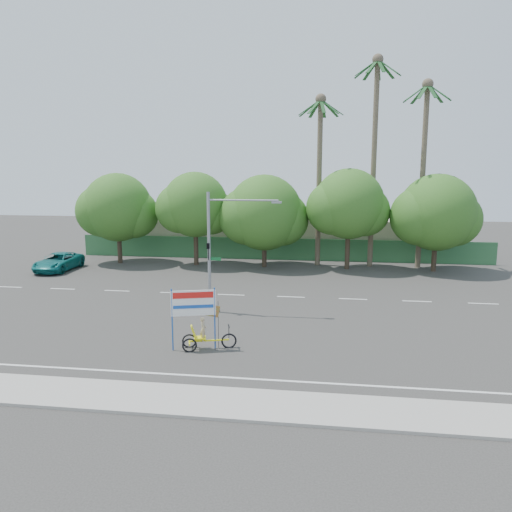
# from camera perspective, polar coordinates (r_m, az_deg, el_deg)

# --- Properties ---
(ground) EXTENTS (120.00, 120.00, 0.00)m
(ground) POSITION_cam_1_polar(r_m,az_deg,el_deg) (25.49, -1.81, -9.04)
(ground) COLOR #33302D
(ground) RESTS_ON ground
(sidewalk_near) EXTENTS (50.00, 2.40, 0.12)m
(sidewalk_near) POSITION_cam_1_polar(r_m,az_deg,el_deg) (18.68, -5.87, -16.24)
(sidewalk_near) COLOR gray
(sidewalk_near) RESTS_ON ground
(fence) EXTENTS (38.00, 0.08, 2.00)m
(fence) POSITION_cam_1_polar(r_m,az_deg,el_deg) (46.03, 2.72, 0.80)
(fence) COLOR #336B3D
(fence) RESTS_ON ground
(building_left) EXTENTS (12.00, 8.00, 4.00)m
(building_left) POSITION_cam_1_polar(r_m,az_deg,el_deg) (52.11, -7.83, 2.90)
(building_left) COLOR #C1B499
(building_left) RESTS_ON ground
(building_right) EXTENTS (14.00, 8.00, 3.60)m
(building_right) POSITION_cam_1_polar(r_m,az_deg,el_deg) (50.33, 12.32, 2.28)
(building_right) COLOR #C1B499
(building_right) RESTS_ON ground
(tree_far_left) EXTENTS (7.14, 6.00, 7.96)m
(tree_far_left) POSITION_cam_1_polar(r_m,az_deg,el_deg) (45.68, -15.57, 5.14)
(tree_far_left) COLOR #473828
(tree_far_left) RESTS_ON ground
(tree_left) EXTENTS (6.66, 5.60, 8.07)m
(tree_left) POSITION_cam_1_polar(r_m,az_deg,el_deg) (43.35, -7.02, 5.58)
(tree_left) COLOR #473828
(tree_left) RESTS_ON ground
(tree_center) EXTENTS (7.62, 6.40, 7.85)m
(tree_center) POSITION_cam_1_polar(r_m,az_deg,el_deg) (42.25, 0.90, 4.73)
(tree_center) COLOR #473828
(tree_center) RESTS_ON ground
(tree_right) EXTENTS (6.90, 5.80, 8.36)m
(tree_right) POSITION_cam_1_polar(r_m,az_deg,el_deg) (41.91, 10.49, 5.59)
(tree_right) COLOR #473828
(tree_right) RESTS_ON ground
(tree_far_right) EXTENTS (7.38, 6.20, 7.94)m
(tree_far_right) POSITION_cam_1_polar(r_m,az_deg,el_deg) (42.84, 19.89, 4.46)
(tree_far_right) COLOR #473828
(tree_far_right) RESTS_ON ground
(palm_tall) EXTENTS (3.73, 3.79, 17.45)m
(palm_tall) POSITION_cam_1_polar(r_m,az_deg,el_deg) (43.49, 13.39, 12.53)
(palm_tall) COLOR #70604C
(palm_tall) RESTS_ON ground
(palm_mid) EXTENTS (3.73, 3.79, 15.45)m
(palm_mid) POSITION_cam_1_polar(r_m,az_deg,el_deg) (43.98, 18.62, 10.86)
(palm_mid) COLOR #70604C
(palm_mid) RESTS_ON ground
(palm_short) EXTENTS (3.73, 3.79, 14.45)m
(palm_short) POSITION_cam_1_polar(r_m,az_deg,el_deg) (43.27, 7.26, 10.60)
(palm_short) COLOR #70604C
(palm_short) RESTS_ON ground
(traffic_signal) EXTENTS (4.72, 1.10, 7.00)m
(traffic_signal) POSITION_cam_1_polar(r_m,az_deg,el_deg) (28.95, -4.79, -0.79)
(traffic_signal) COLOR gray
(traffic_signal) RESTS_ON ground
(trike_billboard) EXTENTS (2.92, 1.18, 2.97)m
(trike_billboard) POSITION_cam_1_polar(r_m,az_deg,el_deg) (23.40, -6.42, -7.77)
(trike_billboard) COLOR black
(trike_billboard) RESTS_ON ground
(pickup_truck) EXTENTS (2.43, 5.21, 1.45)m
(pickup_truck) POSITION_cam_1_polar(r_m,az_deg,el_deg) (44.27, -21.66, -0.62)
(pickup_truck) COLOR #0F6B68
(pickup_truck) RESTS_ON ground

